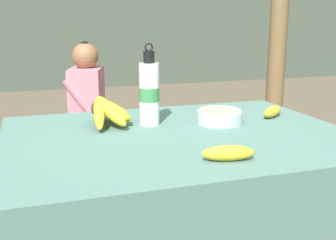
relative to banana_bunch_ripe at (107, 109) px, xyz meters
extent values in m
cube|color=#4C706B|center=(0.23, -0.20, -0.45)|extent=(1.23, 0.93, 0.77)
sphere|color=#4C381E|center=(-0.03, 0.00, 0.00)|extent=(0.06, 0.06, 0.06)
ellipsoid|color=gold|center=(-0.04, -0.06, 0.00)|extent=(0.06, 0.15, 0.12)
ellipsoid|color=gold|center=(0.00, -0.06, 0.00)|extent=(0.14, 0.17, 0.12)
ellipsoid|color=gold|center=(0.01, -0.03, 0.00)|extent=(0.16, 0.13, 0.11)
ellipsoid|color=gold|center=(0.02, -0.01, 0.00)|extent=(0.16, 0.07, 0.12)
ellipsoid|color=gold|center=(0.02, 0.01, 0.00)|extent=(0.15, 0.07, 0.08)
ellipsoid|color=gold|center=(0.02, 0.04, 0.00)|extent=(0.16, 0.14, 0.10)
ellipsoid|color=gold|center=(0.00, 0.05, 0.00)|extent=(0.12, 0.16, 0.12)
ellipsoid|color=gold|center=(-0.02, 0.06, 0.00)|extent=(0.09, 0.18, 0.12)
cylinder|color=silver|center=(0.42, -0.11, -0.04)|extent=(0.18, 0.18, 0.05)
torus|color=silver|center=(0.42, -0.11, -0.02)|extent=(0.18, 0.18, 0.02)
cylinder|color=#D1B77A|center=(0.42, -0.11, -0.01)|extent=(0.13, 0.13, 0.01)
cylinder|color=white|center=(0.16, -0.04, 0.05)|extent=(0.08, 0.08, 0.24)
cylinder|color=#38844C|center=(0.16, -0.04, 0.05)|extent=(0.08, 0.08, 0.05)
cylinder|color=black|center=(0.16, -0.04, 0.20)|extent=(0.04, 0.04, 0.05)
torus|color=black|center=(0.16, -0.04, 0.23)|extent=(0.03, 0.01, 0.03)
ellipsoid|color=gold|center=(0.25, -0.52, -0.04)|extent=(0.16, 0.08, 0.05)
ellipsoid|color=gold|center=(0.68, -0.08, -0.04)|extent=(0.14, 0.12, 0.05)
cube|color=#4C3823|center=(0.36, 1.27, -0.46)|extent=(1.52, 0.32, 0.04)
cube|color=#4C3823|center=(-0.30, 1.15, -0.66)|extent=(0.06, 0.06, 0.36)
cube|color=#4C3823|center=(1.03, 1.15, -0.66)|extent=(0.06, 0.06, 0.36)
cube|color=#4C3823|center=(-0.30, 1.39, -0.66)|extent=(0.06, 0.06, 0.36)
cube|color=#4C3823|center=(1.03, 1.39, -0.66)|extent=(0.06, 0.06, 0.36)
cylinder|color=#564C60|center=(-0.19, 1.22, -0.64)|extent=(0.09, 0.09, 0.39)
cylinder|color=#564C60|center=(-0.07, 1.18, -0.43)|extent=(0.31, 0.17, 0.09)
cylinder|color=#564C60|center=(-0.14, 1.40, -0.64)|extent=(0.09, 0.09, 0.39)
cylinder|color=#564C60|center=(-0.02, 1.36, -0.43)|extent=(0.31, 0.17, 0.09)
cube|color=#C67589|center=(0.08, 1.24, -0.21)|extent=(0.29, 0.38, 0.46)
cylinder|color=#C67589|center=(0.01, 1.09, -0.14)|extent=(0.21, 0.12, 0.25)
cylinder|color=#C67589|center=(0.10, 1.40, -0.14)|extent=(0.21, 0.12, 0.25)
sphere|color=brown|center=(0.08, 1.24, 0.10)|extent=(0.17, 0.17, 0.17)
sphere|color=black|center=(0.08, 1.24, 0.16)|extent=(0.07, 0.07, 0.07)
sphere|color=#4C381E|center=(0.78, 1.27, -0.38)|extent=(0.06, 0.06, 0.06)
ellipsoid|color=olive|center=(0.79, 1.21, -0.38)|extent=(0.06, 0.15, 0.13)
ellipsoid|color=olive|center=(0.81, 1.22, -0.38)|extent=(0.11, 0.14, 0.12)
ellipsoid|color=olive|center=(0.83, 1.25, -0.38)|extent=(0.15, 0.10, 0.11)
ellipsoid|color=olive|center=(0.84, 1.27, -0.38)|extent=(0.15, 0.04, 0.13)
ellipsoid|color=olive|center=(0.83, 1.30, -0.38)|extent=(0.15, 0.11, 0.12)
ellipsoid|color=olive|center=(0.81, 1.32, -0.38)|extent=(0.12, 0.16, 0.09)
ellipsoid|color=olive|center=(0.78, 1.32, -0.38)|extent=(0.05, 0.14, 0.12)
cylinder|color=brown|center=(1.66, 1.45, 0.36)|extent=(0.14, 0.14, 2.39)
camera|label=1|loc=(-0.27, -1.56, 0.33)|focal=45.00mm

